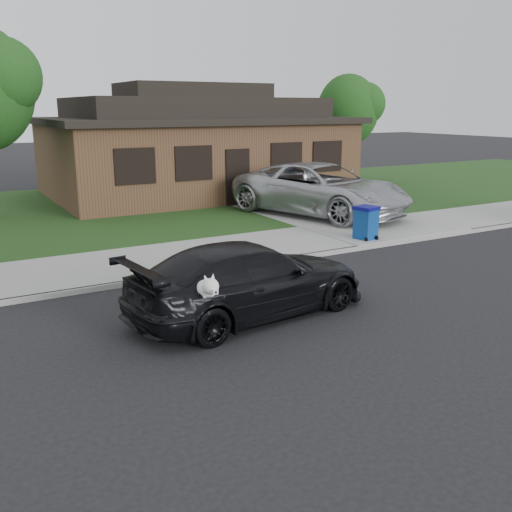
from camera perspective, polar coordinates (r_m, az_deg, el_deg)
ground at (r=11.00m, az=6.72°, el=-5.67°), size 120.00×120.00×0.00m
sidewalk at (r=15.10m, az=-4.56°, el=0.27°), size 60.00×3.00×0.12m
curb at (r=13.80m, az=-1.90°, el=-1.08°), size 60.00×0.12×0.12m
lawn at (r=22.45m, az=-13.37°, el=4.69°), size 60.00×13.00×0.13m
driveway at (r=22.26m, az=3.94°, el=4.98°), size 4.50×13.00×0.14m
sedan at (r=10.60m, az=-0.69°, el=-2.39°), size 4.97×2.53×1.39m
minivan at (r=20.11m, az=6.48°, el=6.67°), size 4.74×7.04×1.79m
recycling_bin at (r=16.61m, az=10.94°, el=3.29°), size 0.70×0.70×0.96m
house at (r=25.44m, az=-6.18°, el=10.83°), size 12.60×8.60×4.65m
tree_1 at (r=29.14m, az=9.52°, el=14.30°), size 3.15×3.00×5.25m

